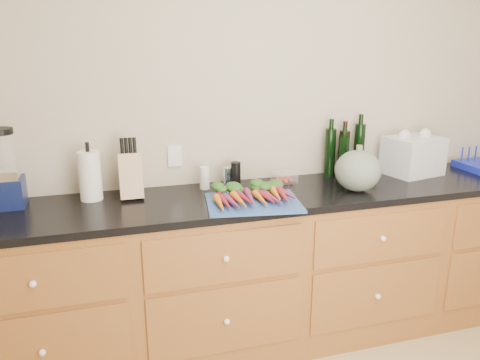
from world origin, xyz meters
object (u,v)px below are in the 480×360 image
object	(u,v)px
cutting_board	(253,203)
squash	(358,171)
paper_towel	(90,176)
blender_appliance	(5,173)
carrots	(251,195)
tomato_box	(284,177)
knife_block	(130,176)

from	to	relation	value
cutting_board	squash	world-z (taller)	squash
paper_towel	blender_appliance	bearing A→B (deg)	-179.69
carrots	tomato_box	distance (m)	0.42
knife_block	tomato_box	distance (m)	0.92
cutting_board	tomato_box	distance (m)	0.45
squash	tomato_box	xyz separation A→B (m)	(-0.34, 0.27, -0.09)
knife_block	squash	bearing A→B (deg)	-10.94
carrots	cutting_board	bearing A→B (deg)	-90.00
cutting_board	squash	xyz separation A→B (m)	(0.65, 0.06, 0.11)
cutting_board	tomato_box	world-z (taller)	tomato_box
paper_towel	tomato_box	size ratio (longest dim) A/B	1.94
cutting_board	blender_appliance	bearing A→B (deg)	165.57
cutting_board	knife_block	xyz separation A→B (m)	(-0.61, 0.30, 0.12)
carrots	knife_block	bearing A→B (deg)	157.00
squash	paper_towel	xyz separation A→B (m)	(-1.47, 0.26, 0.02)
squash	paper_towel	world-z (taller)	paper_towel
tomato_box	squash	bearing A→B (deg)	-38.59
paper_towel	carrots	bearing A→B (deg)	-18.76
carrots	paper_towel	size ratio (longest dim) A/B	1.57
cutting_board	paper_towel	size ratio (longest dim) A/B	1.82
carrots	squash	world-z (taller)	squash
cutting_board	carrots	distance (m)	0.05
carrots	blender_appliance	xyz separation A→B (m)	(-1.24, 0.28, 0.14)
cutting_board	carrots	size ratio (longest dim) A/B	1.16
cutting_board	squash	size ratio (longest dim) A/B	1.86
carrots	tomato_box	size ratio (longest dim) A/B	3.05
carrots	blender_appliance	size ratio (longest dim) A/B	1.02
blender_appliance	tomato_box	bearing A→B (deg)	0.45
squash	tomato_box	size ratio (longest dim) A/B	1.91
cutting_board	tomato_box	bearing A→B (deg)	47.16
cutting_board	carrots	bearing A→B (deg)	90.00
cutting_board	squash	distance (m)	0.66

